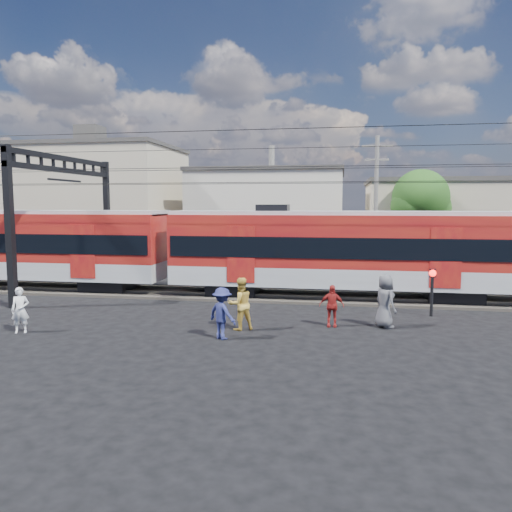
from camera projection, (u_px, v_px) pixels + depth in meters
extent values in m
plane|color=black|center=(217.00, 340.00, 16.59)|extent=(120.00, 120.00, 0.00)
cube|color=#2D2823|center=(257.00, 295.00, 24.42)|extent=(70.00, 3.40, 0.12)
cube|color=#59544C|center=(255.00, 295.00, 23.67)|extent=(70.00, 0.12, 0.12)
cube|color=#59544C|center=(260.00, 290.00, 25.14)|extent=(70.00, 0.12, 0.12)
cube|color=black|center=(110.00, 285.00, 25.70)|extent=(2.40, 2.20, 0.70)
cube|color=#9C9FA3|center=(19.00, 267.00, 26.48)|extent=(16.00, 3.00, 0.90)
cube|color=maroon|center=(18.00, 236.00, 26.31)|extent=(16.00, 3.00, 2.40)
cube|color=black|center=(18.00, 241.00, 26.34)|extent=(15.68, 3.08, 0.95)
cube|color=#9C9FA3|center=(17.00, 213.00, 26.18)|extent=(16.00, 2.60, 0.25)
cube|color=black|center=(234.00, 288.00, 24.59)|extent=(2.40, 2.20, 0.70)
cube|color=black|center=(452.00, 295.00, 22.85)|extent=(2.40, 2.20, 0.70)
cube|color=#9C9FA3|center=(339.00, 275.00, 23.63)|extent=(16.00, 3.00, 0.90)
cube|color=maroon|center=(340.00, 240.00, 23.46)|extent=(16.00, 3.00, 2.40)
cube|color=black|center=(340.00, 246.00, 23.49)|extent=(15.68, 3.08, 0.95)
cube|color=#9C9FA3|center=(341.00, 214.00, 23.33)|extent=(16.00, 2.60, 0.25)
cube|color=black|center=(10.00, 228.00, 21.34)|extent=(0.30, 0.30, 7.00)
cube|color=black|center=(107.00, 220.00, 30.16)|extent=(0.30, 0.30, 7.00)
cube|color=black|center=(64.00, 159.00, 25.40)|extent=(0.25, 9.30, 0.25)
cube|color=black|center=(65.00, 171.00, 25.47)|extent=(0.25, 9.30, 0.25)
cylinder|color=black|center=(255.00, 182.00, 23.16)|extent=(70.00, 0.03, 0.03)
cylinder|color=black|center=(260.00, 184.00, 24.53)|extent=(70.00, 0.03, 0.03)
cylinder|color=black|center=(255.00, 167.00, 23.09)|extent=(70.00, 0.03, 0.03)
cylinder|color=black|center=(260.00, 169.00, 24.46)|extent=(70.00, 0.03, 0.03)
cylinder|color=black|center=(243.00, 130.00, 20.21)|extent=(70.00, 0.03, 0.03)
cylinder|color=black|center=(268.00, 148.00, 27.06)|extent=(70.00, 0.03, 0.03)
cube|color=#B6A78B|center=(93.00, 204.00, 42.51)|extent=(14.00, 10.00, 9.00)
cube|color=#3F3D3A|center=(91.00, 148.00, 42.02)|extent=(14.28, 10.20, 0.30)
cube|color=beige|center=(271.00, 215.00, 43.01)|extent=(12.00, 12.00, 7.00)
cube|color=#3F3D3A|center=(272.00, 172.00, 42.63)|extent=(12.24, 12.24, 0.30)
cube|color=#B6A78B|center=(477.00, 224.00, 37.41)|extent=(16.00, 10.00, 6.00)
cube|color=#3F3D3A|center=(479.00, 181.00, 37.08)|extent=(16.32, 10.20, 0.30)
cylinder|color=slate|center=(376.00, 208.00, 29.82)|extent=(0.24, 0.24, 8.50)
cube|color=slate|center=(377.00, 146.00, 29.43)|extent=(1.80, 0.12, 0.12)
cube|color=slate|center=(377.00, 160.00, 29.52)|extent=(1.40, 0.12, 0.12)
cylinder|color=#382619|center=(419.00, 243.00, 32.49)|extent=(0.36, 0.36, 3.92)
sphere|color=#194714|center=(421.00, 198.00, 32.18)|extent=(3.64, 3.64, 3.64)
sphere|color=#194714|center=(429.00, 208.00, 32.45)|extent=(2.80, 2.80, 2.80)
imported|color=white|center=(20.00, 310.00, 17.48)|extent=(0.69, 0.59, 1.61)
imported|color=gold|center=(240.00, 304.00, 17.87)|extent=(1.17, 1.11, 1.90)
imported|color=navy|center=(222.00, 313.00, 16.66)|extent=(1.30, 1.15, 1.75)
imported|color=maroon|center=(332.00, 306.00, 18.34)|extent=(0.93, 0.42, 1.56)
imported|color=#4A4A4F|center=(385.00, 301.00, 18.21)|extent=(1.05, 1.14, 1.96)
cylinder|color=black|center=(432.00, 294.00, 20.02)|extent=(0.12, 0.12, 1.80)
sphere|color=#FF140C|center=(433.00, 273.00, 19.93)|extent=(0.28, 0.28, 0.28)
cube|color=black|center=(433.00, 273.00, 19.93)|extent=(0.25, 0.06, 0.35)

